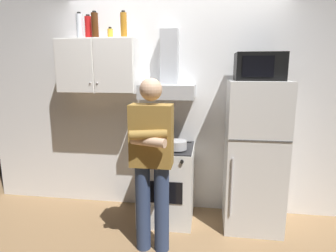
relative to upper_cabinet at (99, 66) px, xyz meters
name	(u,v)px	position (x,y,z in m)	size (l,w,h in m)	color
ground_plane	(168,229)	(0.85, -0.37, -1.75)	(7.00, 7.00, 0.00)	olive
back_wall_tiled	(175,100)	(0.85, 0.23, -0.40)	(4.80, 0.10, 2.70)	white
upper_cabinet	(99,66)	(0.00, 0.00, 0.00)	(0.90, 0.37, 0.60)	white
stove_oven	(167,183)	(0.80, -0.13, -1.32)	(0.60, 0.62, 0.87)	white
range_hood	(168,80)	(0.80, 0.00, -0.15)	(0.60, 0.44, 0.75)	#B7BABF
refrigerator	(254,156)	(1.75, -0.12, -0.95)	(0.60, 0.62, 1.60)	silver
microwave	(259,67)	(1.75, -0.11, -0.01)	(0.48, 0.37, 0.28)	black
person_standing	(152,160)	(0.75, -0.73, -0.85)	(0.38, 0.33, 1.64)	navy
cooking_pot	(177,145)	(0.93, -0.24, -0.83)	(0.31, 0.21, 0.09)	#B7BABF
bottle_liquor_amber	(124,25)	(0.31, -0.03, 0.43)	(0.07, 0.07, 0.28)	#B7721E
bottle_spice_jar	(110,34)	(0.13, 0.04, 0.36)	(0.06, 0.06, 0.13)	gold
bottle_soda_red	(88,28)	(-0.11, 0.03, 0.43)	(0.08, 0.08, 0.26)	red
bottle_rum_dark	(95,26)	(-0.02, -0.02, 0.44)	(0.08, 0.08, 0.29)	#47230F
bottle_vodka_clear	(80,26)	(-0.22, 0.02, 0.44)	(0.07, 0.07, 0.29)	silver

